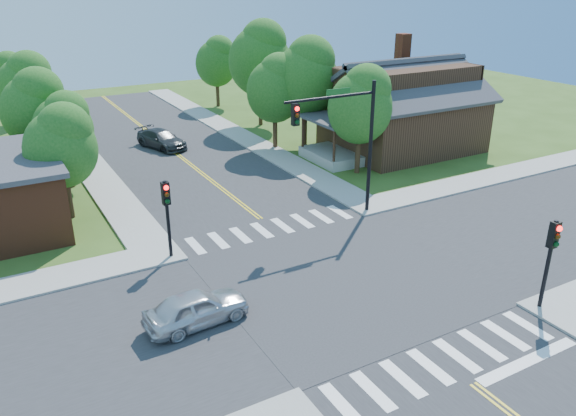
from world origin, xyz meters
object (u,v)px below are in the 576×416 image
signal_pole_se (552,248)px  signal_pole_nw (167,205)px  signal_mast_ne (345,130)px  car_silver (196,309)px  house_ne (403,105)px  car_dgrey (161,140)px

signal_pole_se → signal_pole_nw: (-11.20, 11.20, 0.00)m
signal_mast_ne → car_silver: bearing=-151.8°
signal_mast_ne → signal_pole_nw: bearing=-179.9°
house_ne → car_dgrey: house_ne is taller
signal_mast_ne → house_ne: (11.19, 8.65, -1.52)m
signal_pole_nw → car_dgrey: signal_pole_nw is taller
signal_mast_ne → house_ne: signal_mast_ne is taller
signal_pole_se → car_silver: 13.46m
signal_pole_se → signal_pole_nw: bearing=135.0°
signal_pole_nw → house_ne: bearing=22.7°
car_dgrey → signal_pole_se: bearing=-96.6°
house_ne → car_dgrey: size_ratio=2.63×
signal_pole_nw → car_dgrey: bearing=73.6°
house_ne → car_silver: (-21.57, -14.22, -2.66)m
car_silver → car_dgrey: bearing=-19.0°
car_dgrey → signal_pole_nw: bearing=-124.9°
signal_pole_nw → car_dgrey: size_ratio=0.77×
house_ne → car_dgrey: 18.08m
house_ne → car_dgrey: (-15.55, 8.83, -2.66)m
signal_pole_nw → car_silver: 5.97m
signal_pole_se → signal_pole_nw: 15.84m
signal_pole_se → car_silver: size_ratio=0.94×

